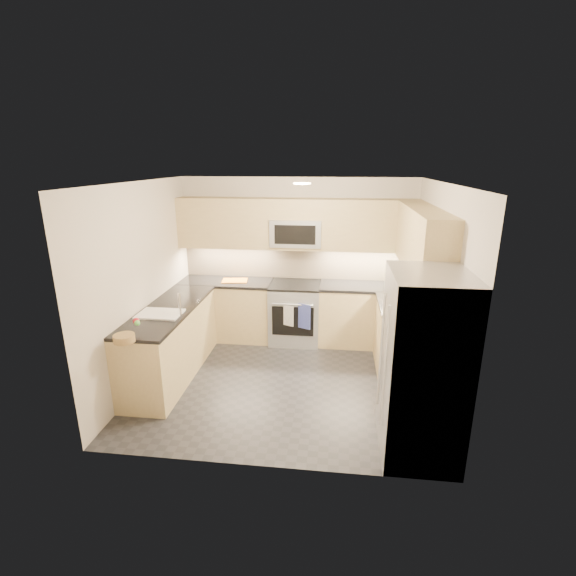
# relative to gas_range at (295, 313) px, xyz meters

# --- Properties ---
(floor) EXTENTS (3.60, 3.20, 0.00)m
(floor) POSITION_rel_gas_range_xyz_m (0.00, -1.28, -0.46)
(floor) COLOR #25262B
(floor) RESTS_ON ground
(ceiling) EXTENTS (3.60, 3.20, 0.02)m
(ceiling) POSITION_rel_gas_range_xyz_m (0.00, -1.28, 2.04)
(ceiling) COLOR beige
(ceiling) RESTS_ON wall_back
(wall_back) EXTENTS (3.60, 0.02, 2.50)m
(wall_back) POSITION_rel_gas_range_xyz_m (0.00, 0.32, 0.79)
(wall_back) COLOR beige
(wall_back) RESTS_ON floor
(wall_front) EXTENTS (3.60, 0.02, 2.50)m
(wall_front) POSITION_rel_gas_range_xyz_m (0.00, -2.88, 0.79)
(wall_front) COLOR beige
(wall_front) RESTS_ON floor
(wall_left) EXTENTS (0.02, 3.20, 2.50)m
(wall_left) POSITION_rel_gas_range_xyz_m (-1.80, -1.28, 0.79)
(wall_left) COLOR beige
(wall_left) RESTS_ON floor
(wall_right) EXTENTS (0.02, 3.20, 2.50)m
(wall_right) POSITION_rel_gas_range_xyz_m (1.80, -1.28, 0.79)
(wall_right) COLOR beige
(wall_right) RESTS_ON floor
(base_cab_back_left) EXTENTS (1.42, 0.60, 0.90)m
(base_cab_back_left) POSITION_rel_gas_range_xyz_m (-1.09, 0.02, -0.01)
(base_cab_back_left) COLOR tan
(base_cab_back_left) RESTS_ON floor
(base_cab_back_right) EXTENTS (1.42, 0.60, 0.90)m
(base_cab_back_right) POSITION_rel_gas_range_xyz_m (1.09, 0.02, -0.01)
(base_cab_back_right) COLOR tan
(base_cab_back_right) RESTS_ON floor
(base_cab_right) EXTENTS (0.60, 1.70, 0.90)m
(base_cab_right) POSITION_rel_gas_range_xyz_m (1.50, -1.12, -0.01)
(base_cab_right) COLOR tan
(base_cab_right) RESTS_ON floor
(base_cab_peninsula) EXTENTS (0.60, 2.00, 0.90)m
(base_cab_peninsula) POSITION_rel_gas_range_xyz_m (-1.50, -1.28, -0.01)
(base_cab_peninsula) COLOR tan
(base_cab_peninsula) RESTS_ON floor
(countertop_back_left) EXTENTS (1.42, 0.63, 0.04)m
(countertop_back_left) POSITION_rel_gas_range_xyz_m (-1.09, 0.02, 0.47)
(countertop_back_left) COLOR black
(countertop_back_left) RESTS_ON base_cab_back_left
(countertop_back_right) EXTENTS (1.42, 0.63, 0.04)m
(countertop_back_right) POSITION_rel_gas_range_xyz_m (1.09, 0.02, 0.47)
(countertop_back_right) COLOR black
(countertop_back_right) RESTS_ON base_cab_back_right
(countertop_right) EXTENTS (0.63, 1.70, 0.04)m
(countertop_right) POSITION_rel_gas_range_xyz_m (1.50, -1.12, 0.47)
(countertop_right) COLOR black
(countertop_right) RESTS_ON base_cab_right
(countertop_peninsula) EXTENTS (0.63, 2.00, 0.04)m
(countertop_peninsula) POSITION_rel_gas_range_xyz_m (-1.50, -1.28, 0.47)
(countertop_peninsula) COLOR black
(countertop_peninsula) RESTS_ON base_cab_peninsula
(upper_cab_back) EXTENTS (3.60, 0.35, 0.75)m
(upper_cab_back) POSITION_rel_gas_range_xyz_m (0.00, 0.15, 1.37)
(upper_cab_back) COLOR tan
(upper_cab_back) RESTS_ON wall_back
(upper_cab_right) EXTENTS (0.35, 1.95, 0.75)m
(upper_cab_right) POSITION_rel_gas_range_xyz_m (1.62, -1.00, 1.37)
(upper_cab_right) COLOR tan
(upper_cab_right) RESTS_ON wall_right
(backsplash_back) EXTENTS (3.60, 0.01, 0.51)m
(backsplash_back) POSITION_rel_gas_range_xyz_m (0.00, 0.32, 0.74)
(backsplash_back) COLOR tan
(backsplash_back) RESTS_ON wall_back
(backsplash_right) EXTENTS (0.01, 2.30, 0.51)m
(backsplash_right) POSITION_rel_gas_range_xyz_m (1.80, -0.82, 0.74)
(backsplash_right) COLOR tan
(backsplash_right) RESTS_ON wall_right
(gas_range) EXTENTS (0.76, 0.65, 0.91)m
(gas_range) POSITION_rel_gas_range_xyz_m (0.00, 0.00, 0.00)
(gas_range) COLOR #A6A9AE
(gas_range) RESTS_ON floor
(range_cooktop) EXTENTS (0.76, 0.65, 0.03)m
(range_cooktop) POSITION_rel_gas_range_xyz_m (0.00, 0.00, 0.46)
(range_cooktop) COLOR black
(range_cooktop) RESTS_ON gas_range
(oven_door_glass) EXTENTS (0.62, 0.02, 0.45)m
(oven_door_glass) POSITION_rel_gas_range_xyz_m (0.00, -0.33, -0.01)
(oven_door_glass) COLOR black
(oven_door_glass) RESTS_ON gas_range
(oven_handle) EXTENTS (0.60, 0.02, 0.02)m
(oven_handle) POSITION_rel_gas_range_xyz_m (0.00, -0.35, 0.26)
(oven_handle) COLOR #B2B5BA
(oven_handle) RESTS_ON gas_range
(microwave) EXTENTS (0.76, 0.40, 0.40)m
(microwave) POSITION_rel_gas_range_xyz_m (0.00, 0.12, 1.24)
(microwave) COLOR #9C9FA3
(microwave) RESTS_ON upper_cab_back
(microwave_door) EXTENTS (0.60, 0.01, 0.28)m
(microwave_door) POSITION_rel_gas_range_xyz_m (0.00, -0.08, 1.24)
(microwave_door) COLOR black
(microwave_door) RESTS_ON microwave
(refrigerator) EXTENTS (0.70, 0.90, 1.80)m
(refrigerator) POSITION_rel_gas_range_xyz_m (1.45, -2.43, 0.45)
(refrigerator) COLOR #A9ABB1
(refrigerator) RESTS_ON floor
(fridge_handle_left) EXTENTS (0.02, 0.02, 1.20)m
(fridge_handle_left) POSITION_rel_gas_range_xyz_m (1.08, -2.61, 0.49)
(fridge_handle_left) COLOR #B2B5BA
(fridge_handle_left) RESTS_ON refrigerator
(fridge_handle_right) EXTENTS (0.02, 0.02, 1.20)m
(fridge_handle_right) POSITION_rel_gas_range_xyz_m (1.08, -2.25, 0.49)
(fridge_handle_right) COLOR #B2B5BA
(fridge_handle_right) RESTS_ON refrigerator
(sink_basin) EXTENTS (0.52, 0.38, 0.16)m
(sink_basin) POSITION_rel_gas_range_xyz_m (-1.50, -1.53, 0.42)
(sink_basin) COLOR white
(sink_basin) RESTS_ON base_cab_peninsula
(faucet) EXTENTS (0.03, 0.03, 0.28)m
(faucet) POSITION_rel_gas_range_xyz_m (-1.24, -1.53, 0.62)
(faucet) COLOR silver
(faucet) RESTS_ON countertop_peninsula
(utensil_bowl) EXTENTS (0.33, 0.33, 0.18)m
(utensil_bowl) POSITION_rel_gas_range_xyz_m (1.50, -0.10, 0.58)
(utensil_bowl) COLOR #58BA50
(utensil_bowl) RESTS_ON countertop_back_right
(cutting_board) EXTENTS (0.42, 0.32, 0.01)m
(cutting_board) POSITION_rel_gas_range_xyz_m (-0.95, 0.03, 0.49)
(cutting_board) COLOR orange
(cutting_board) RESTS_ON countertop_back_left
(fruit_basket) EXTENTS (0.22, 0.22, 0.08)m
(fruit_basket) POSITION_rel_gas_range_xyz_m (-1.54, -2.33, 0.52)
(fruit_basket) COLOR #9C7C49
(fruit_basket) RESTS_ON countertop_peninsula
(fruit_apple) EXTENTS (0.07, 0.07, 0.07)m
(fruit_apple) POSITION_rel_gas_range_xyz_m (-1.54, -2.04, 0.60)
(fruit_apple) COLOR maroon
(fruit_apple) RESTS_ON fruit_basket
(fruit_pear) EXTENTS (0.06, 0.06, 0.06)m
(fruit_pear) POSITION_rel_gas_range_xyz_m (-1.51, -2.09, 0.60)
(fruit_pear) COLOR #55B54D
(fruit_pear) RESTS_ON fruit_basket
(dish_towel_check) EXTENTS (0.15, 0.08, 0.31)m
(dish_towel_check) POSITION_rel_gas_range_xyz_m (-0.06, -0.37, 0.10)
(dish_towel_check) COLOR white
(dish_towel_check) RESTS_ON oven_handle
(dish_towel_blue) EXTENTS (0.19, 0.09, 0.38)m
(dish_towel_blue) POSITION_rel_gas_range_xyz_m (0.17, -0.37, 0.10)
(dish_towel_blue) COLOR #333E8E
(dish_towel_blue) RESTS_ON oven_handle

